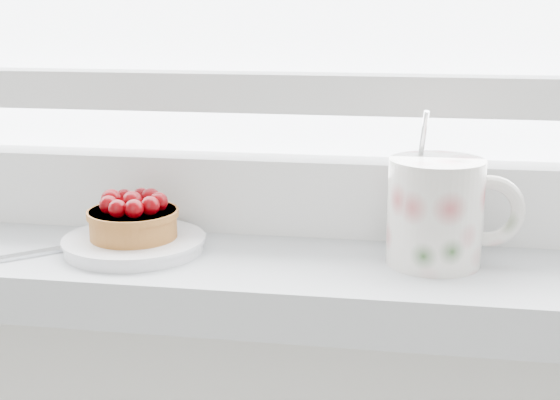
% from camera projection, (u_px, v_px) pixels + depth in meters
% --- Properties ---
extents(saucer, '(0.12, 0.12, 0.01)m').
position_uv_depth(saucer, '(134.00, 244.00, 0.68)').
color(saucer, white).
rests_on(saucer, windowsill).
extents(raspberry_tart, '(0.08, 0.08, 0.04)m').
position_uv_depth(raspberry_tart, '(133.00, 217.00, 0.67)').
color(raspberry_tart, brown).
rests_on(raspberry_tart, saucer).
extents(floral_mug, '(0.11, 0.08, 0.13)m').
position_uv_depth(floral_mug, '(439.00, 210.00, 0.64)').
color(floral_mug, silver).
rests_on(floral_mug, windowsill).
extents(fork, '(0.15, 0.14, 0.00)m').
position_uv_depth(fork, '(71.00, 247.00, 0.68)').
color(fork, silver).
rests_on(fork, windowsill).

